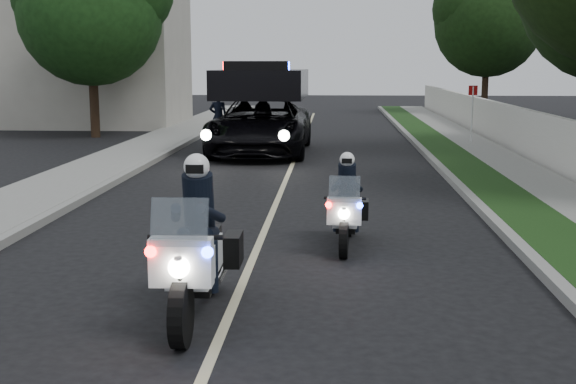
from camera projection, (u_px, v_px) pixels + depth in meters
name	position (u px, v px, depth m)	size (l,w,h in m)	color
ground	(233.00, 306.00, 8.98)	(120.00, 120.00, 0.00)	black
curb_right	(450.00, 178.00, 18.55)	(0.20, 60.00, 0.15)	gray
grass_verge	(479.00, 178.00, 18.50)	(1.20, 60.00, 0.16)	#193814
sidewalk_right	(532.00, 178.00, 18.42)	(1.40, 60.00, 0.16)	gray
property_wall	(575.00, 152.00, 18.25)	(0.22, 60.00, 1.50)	beige
curb_left	(127.00, 175.00, 19.05)	(0.20, 60.00, 0.15)	gray
sidewalk_left	(85.00, 174.00, 19.12)	(2.00, 60.00, 0.16)	gray
building_far	(94.00, 50.00, 34.56)	(8.00, 6.00, 7.00)	#A8A396
lane_marking	(286.00, 179.00, 18.81)	(0.12, 50.00, 0.01)	#BFB78C
police_moto_left	(197.00, 316.00, 8.61)	(0.78, 2.22, 1.89)	white
police_moto_right	(346.00, 246.00, 11.93)	(0.62, 1.78, 1.51)	silver
police_suv	(261.00, 153.00, 24.14)	(3.02, 6.52, 3.17)	black
bicycle	(219.00, 148.00, 25.75)	(0.57, 1.65, 0.86)	black
cyclist	(219.00, 148.00, 25.75)	(0.62, 0.41, 1.73)	black
sign_post	(471.00, 147.00, 26.15)	(0.34, 0.34, 2.20)	#B9110D
tree_right_e	(484.00, 115.00, 41.64)	(5.87, 5.87, 9.79)	black
tree_left_near	(96.00, 137.00, 29.44)	(5.58, 5.58, 9.30)	#1A4115
tree_left_far	(114.00, 123.00, 36.53)	(5.96, 5.96, 9.93)	black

